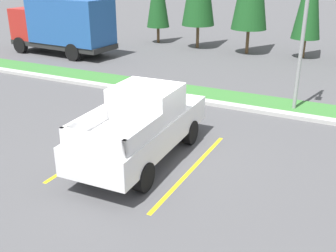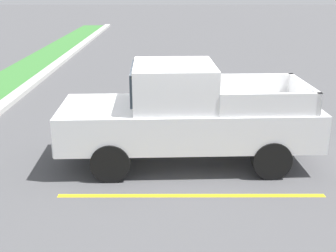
# 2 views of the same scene
# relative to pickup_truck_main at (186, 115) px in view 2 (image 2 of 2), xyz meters

# --- Properties ---
(ground_plane) EXTENTS (120.00, 120.00, 0.00)m
(ground_plane) POSITION_rel_pickup_truck_main_xyz_m (0.13, 0.34, -1.04)
(ground_plane) COLOR #4C4C4F
(parking_line_near) EXTENTS (0.12, 4.80, 0.01)m
(parking_line_near) POSITION_rel_pickup_truck_main_xyz_m (-1.55, -0.05, -1.04)
(parking_line_near) COLOR yellow
(parking_line_near) RESTS_ON ground
(parking_line_far) EXTENTS (0.12, 4.80, 0.01)m
(parking_line_far) POSITION_rel_pickup_truck_main_xyz_m (1.55, -0.05, -1.04)
(parking_line_far) COLOR yellow
(parking_line_far) RESTS_ON ground
(pickup_truck_main) EXTENTS (2.12, 5.30, 2.10)m
(pickup_truck_main) POSITION_rel_pickup_truck_main_xyz_m (0.00, 0.00, 0.00)
(pickup_truck_main) COLOR black
(pickup_truck_main) RESTS_ON ground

